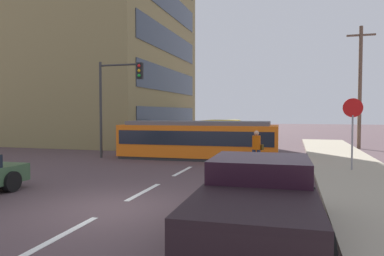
{
  "coord_description": "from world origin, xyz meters",
  "views": [
    {
      "loc": [
        4.4,
        -8.0,
        2.46
      ],
      "look_at": [
        -0.55,
        9.32,
        1.66
      ],
      "focal_mm": 33.14,
      "sensor_mm": 36.0,
      "label": 1
    }
  ],
  "objects_px": {
    "pickup_truck_parked": "(258,200)",
    "stop_sign": "(353,119)",
    "pedestrian_crossing": "(257,147)",
    "city_bus": "(219,130)",
    "utility_pole_mid": "(360,85)",
    "traffic_light_mast": "(117,91)",
    "streetcar_tram": "(198,139)"
  },
  "relations": [
    {
      "from": "stop_sign",
      "to": "utility_pole_mid",
      "type": "relative_size",
      "value": 0.35
    },
    {
      "from": "pickup_truck_parked",
      "to": "stop_sign",
      "type": "xyz_separation_m",
      "value": [
        2.9,
        8.68,
        1.4
      ]
    },
    {
      "from": "city_bus",
      "to": "utility_pole_mid",
      "type": "distance_m",
      "value": 10.63
    },
    {
      "from": "city_bus",
      "to": "pedestrian_crossing",
      "type": "xyz_separation_m",
      "value": [
        4.19,
        -12.2,
        -0.1
      ]
    },
    {
      "from": "traffic_light_mast",
      "to": "stop_sign",
      "type": "bearing_deg",
      "value": -8.43
    },
    {
      "from": "stop_sign",
      "to": "traffic_light_mast",
      "type": "bearing_deg",
      "value": 171.57
    },
    {
      "from": "streetcar_tram",
      "to": "stop_sign",
      "type": "height_order",
      "value": "stop_sign"
    },
    {
      "from": "city_bus",
      "to": "traffic_light_mast",
      "type": "bearing_deg",
      "value": -107.52
    },
    {
      "from": "pickup_truck_parked",
      "to": "stop_sign",
      "type": "bearing_deg",
      "value": 71.5
    },
    {
      "from": "streetcar_tram",
      "to": "pedestrian_crossing",
      "type": "xyz_separation_m",
      "value": [
        3.33,
        -2.67,
        -0.08
      ]
    },
    {
      "from": "pedestrian_crossing",
      "to": "stop_sign",
      "type": "distance_m",
      "value": 4.0
    },
    {
      "from": "streetcar_tram",
      "to": "stop_sign",
      "type": "bearing_deg",
      "value": -21.11
    },
    {
      "from": "traffic_light_mast",
      "to": "city_bus",
      "type": "bearing_deg",
      "value": 72.48
    },
    {
      "from": "traffic_light_mast",
      "to": "utility_pole_mid",
      "type": "relative_size",
      "value": 0.63
    },
    {
      "from": "streetcar_tram",
      "to": "traffic_light_mast",
      "type": "xyz_separation_m",
      "value": [
        -4.2,
        -1.08,
        2.56
      ]
    },
    {
      "from": "city_bus",
      "to": "traffic_light_mast",
      "type": "height_order",
      "value": "traffic_light_mast"
    },
    {
      "from": "stop_sign",
      "to": "traffic_light_mast",
      "type": "xyz_separation_m",
      "value": [
        -11.34,
        1.68,
        1.4
      ]
    },
    {
      "from": "pickup_truck_parked",
      "to": "utility_pole_mid",
      "type": "xyz_separation_m",
      "value": [
        4.9,
        19.31,
        3.49
      ]
    },
    {
      "from": "city_bus",
      "to": "pedestrian_crossing",
      "type": "relative_size",
      "value": 3.6
    },
    {
      "from": "pickup_truck_parked",
      "to": "utility_pole_mid",
      "type": "relative_size",
      "value": 0.62
    },
    {
      "from": "stop_sign",
      "to": "utility_pole_mid",
      "type": "bearing_deg",
      "value": 79.36
    },
    {
      "from": "city_bus",
      "to": "utility_pole_mid",
      "type": "height_order",
      "value": "utility_pole_mid"
    },
    {
      "from": "streetcar_tram",
      "to": "pickup_truck_parked",
      "type": "xyz_separation_m",
      "value": [
        4.23,
        -11.43,
        -0.23
      ]
    },
    {
      "from": "streetcar_tram",
      "to": "pickup_truck_parked",
      "type": "height_order",
      "value": "streetcar_tram"
    },
    {
      "from": "streetcar_tram",
      "to": "traffic_light_mast",
      "type": "bearing_deg",
      "value": -165.64
    },
    {
      "from": "pedestrian_crossing",
      "to": "pickup_truck_parked",
      "type": "relative_size",
      "value": 0.33
    },
    {
      "from": "city_bus",
      "to": "pickup_truck_parked",
      "type": "relative_size",
      "value": 1.19
    },
    {
      "from": "pedestrian_crossing",
      "to": "utility_pole_mid",
      "type": "height_order",
      "value": "utility_pole_mid"
    },
    {
      "from": "traffic_light_mast",
      "to": "pickup_truck_parked",
      "type": "bearing_deg",
      "value": -50.83
    },
    {
      "from": "pedestrian_crossing",
      "to": "city_bus",
      "type": "bearing_deg",
      "value": 108.96
    },
    {
      "from": "pickup_truck_parked",
      "to": "utility_pole_mid",
      "type": "bearing_deg",
      "value": 75.76
    },
    {
      "from": "city_bus",
      "to": "pedestrian_crossing",
      "type": "bearing_deg",
      "value": -71.04
    }
  ]
}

